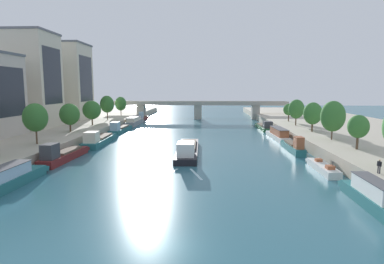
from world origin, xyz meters
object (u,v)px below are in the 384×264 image
moored_boat_left_lone (134,121)px  tree_left_midway (121,104)px  moored_boat_left_near (99,140)px  tree_right_by_lamp (289,110)px  moored_boat_right_downstream (293,147)px  tree_right_second (358,127)px  tree_left_nearest (107,104)px  moored_boat_left_far (63,155)px  person_on_quay (379,165)px  moored_boat_right_near (323,167)px  moored_boat_left_end (120,129)px  moored_boat_right_gap_after (265,127)px  moored_boat_right_end (278,134)px  moored_boat_right_second (371,195)px  moored_boat_left_second (143,118)px  tree_right_far (313,113)px  tree_right_distant (333,116)px  tree_left_far (35,118)px  tree_right_end_of_row (296,109)px  moored_boat_left_downstream (5,180)px  barge_midriver (187,149)px  tree_left_by_lamp (70,114)px  tree_left_distant (92,110)px  bridge_far (198,107)px

moored_boat_left_lone → tree_left_midway: (-6.83, 9.47, 5.20)m
moored_boat_left_near → tree_right_by_lamp: bearing=31.2°
moored_boat_left_lone → tree_right_by_lamp: 48.28m
moored_boat_left_lone → moored_boat_right_downstream: size_ratio=1.39×
tree_right_second → tree_left_nearest: bearing=140.2°
moored_boat_left_far → person_on_quay: 44.98m
moored_boat_right_near → moored_boat_left_end: bearing=135.6°
moored_boat_right_near → tree_left_nearest: 69.40m
moored_boat_left_lone → moored_boat_right_gap_after: (40.08, -10.49, -0.28)m
moored_boat_right_end → moored_boat_right_gap_after: bearing=90.1°
moored_boat_right_second → tree_right_by_lamp: bearing=83.1°
moored_boat_left_second → tree_left_midway: (-6.73, -5.55, 5.38)m
moored_boat_left_far → tree_right_far: (46.84, 22.01, 5.15)m
moored_boat_right_gap_after → tree_left_nearest: bearing=174.5°
tree_right_distant → tree_left_far: bearing=-172.5°
moored_boat_right_gap_after → person_on_quay: person_on_quay is taller
moored_boat_left_end → moored_boat_right_near: moored_boat_left_end is taller
tree_right_end_of_row → moored_boat_right_end: bearing=-124.4°
moored_boat_left_downstream → moored_boat_left_near: (0.74, 30.54, -0.17)m
moored_boat_left_near → tree_right_second: bearing=-17.6°
barge_midriver → tree_left_midway: 61.85m
tree_left_by_lamp → tree_left_distant: (0.29, 12.92, 0.06)m
moored_boat_right_second → tree_right_by_lamp: size_ratio=2.13×
moored_boat_left_near → tree_left_distant: tree_left_distant is taller
moored_boat_right_downstream → bridge_far: 66.31m
moored_boat_right_downstream → tree_right_far: 15.55m
person_on_quay → tree_left_far: bearing=160.7°
moored_boat_right_end → person_on_quay: 38.07m
moored_boat_left_second → tree_left_distant: tree_left_distant is taller
moored_boat_right_gap_after → tree_left_far: tree_left_far is taller
moored_boat_right_gap_after → tree_left_distant: (-46.60, -9.51, 5.25)m
moored_boat_left_lone → moored_boat_right_end: moored_boat_right_end is taller
moored_boat_right_downstream → tree_left_nearest: (-46.44, 36.92, 5.91)m
moored_boat_right_downstream → moored_boat_right_second: bearing=-89.5°
moored_boat_right_second → tree_left_distant: 68.74m
tree_left_far → tree_left_distant: bearing=91.0°
tree_left_nearest → tree_right_by_lamp: (54.27, -2.03, -1.32)m
moored_boat_left_downstream → person_on_quay: size_ratio=8.91×
tree_right_end_of_row → bridge_far: (-26.54, 38.66, -1.94)m
moored_boat_left_far → moored_boat_right_gap_after: 57.76m
moored_boat_left_second → person_on_quay: 91.57m
moored_boat_right_downstream → person_on_quay: person_on_quay is taller
moored_boat_right_downstream → barge_midriver: bearing=-171.0°
moored_boat_left_downstream → tree_left_nearest: 61.55m
bridge_far → moored_boat_left_end: bearing=-117.9°
moored_boat_right_gap_after → tree_right_distant: 32.41m
moored_boat_left_far → moored_boat_right_end: size_ratio=0.93×
moored_boat_left_far → tree_right_end_of_row: size_ratio=2.09×
moored_boat_right_near → bridge_far: bridge_far is taller
barge_midriver → tree_left_by_lamp: 30.30m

